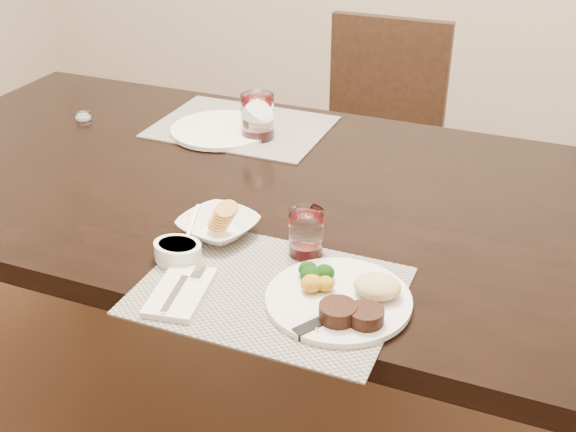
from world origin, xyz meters
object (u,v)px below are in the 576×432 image
at_px(cracker_bowl, 218,226).
at_px(wine_glass_near, 306,235).
at_px(chair_far, 377,137).
at_px(steak_knife, 329,313).
at_px(far_plate, 221,130).
at_px(dinner_plate, 345,298).

bearing_deg(cracker_bowl, wine_glass_near, 0.00).
xyz_separation_m(chair_far, steak_knife, (0.29, -1.36, 0.26)).
distance_m(chair_far, far_plate, 0.79).
distance_m(steak_knife, far_plate, 0.85).
distance_m(chair_far, cracker_bowl, 1.22).
bearing_deg(far_plate, steak_knife, -50.69).
bearing_deg(cracker_bowl, steak_knife, -30.13).
relative_size(chair_far, steak_knife, 3.55).
xyz_separation_m(steak_knife, cracker_bowl, (-0.30, 0.17, 0.01)).
bearing_deg(wine_glass_near, far_plate, 131.58).
distance_m(cracker_bowl, far_plate, 0.54).
height_order(wine_glass_near, far_plate, wine_glass_near).
xyz_separation_m(dinner_plate, wine_glass_near, (-0.12, 0.13, 0.03)).
distance_m(chair_far, dinner_plate, 1.38).
bearing_deg(dinner_plate, far_plate, 133.54).
bearing_deg(far_plate, chair_far, 70.65).
distance_m(steak_knife, cracker_bowl, 0.34).
height_order(chair_far, dinner_plate, chair_far).
relative_size(cracker_bowl, far_plate, 0.68).
bearing_deg(chair_far, far_plate, -109.35).
bearing_deg(steak_knife, far_plate, 160.95).
distance_m(chair_far, wine_glass_near, 1.24).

